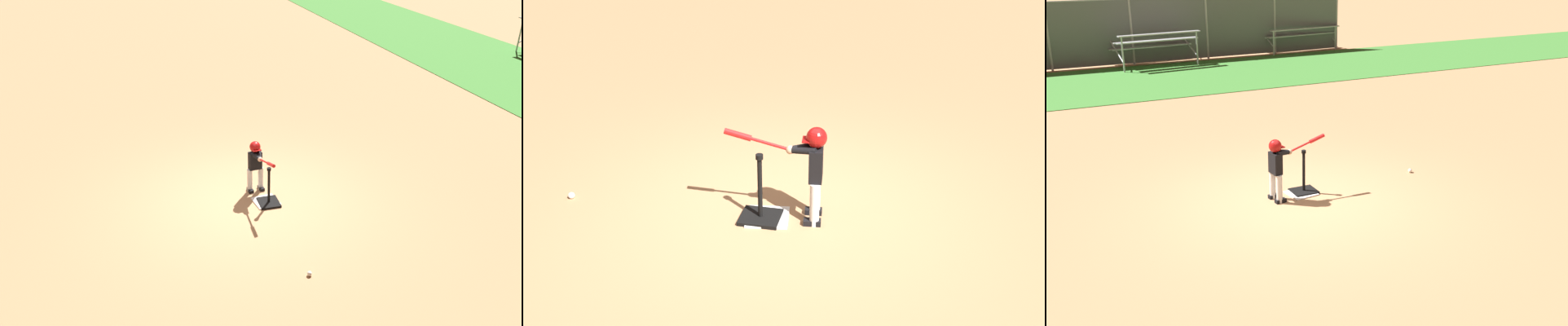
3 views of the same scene
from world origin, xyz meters
TOP-DOWN VIEW (x-y plane):
  - ground_plane at (0.00, 0.00)m, footprint 90.00×90.00m
  - home_plate at (0.14, 0.28)m, footprint 0.50×0.50m
  - batting_tee at (0.21, 0.32)m, footprint 0.42×0.38m
  - batter_child at (-0.30, 0.21)m, footprint 1.03×0.33m
  - baseball at (2.37, 0.33)m, footprint 0.07×0.07m

SIDE VIEW (x-z plane):
  - ground_plane at x=0.00m, z-range 0.00..0.00m
  - home_plate at x=0.14m, z-range 0.00..0.02m
  - baseball at x=2.37m, z-range 0.00..0.07m
  - batting_tee at x=0.21m, z-range -0.26..0.48m
  - batter_child at x=-0.30m, z-range 0.14..1.17m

